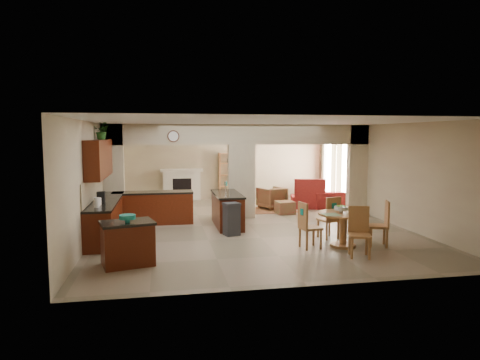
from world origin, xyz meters
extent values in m
plane|color=#7D6D57|center=(0.00, 0.00, 0.00)|extent=(10.00, 10.00, 0.00)
plane|color=white|center=(0.00, 0.00, 2.80)|extent=(10.00, 10.00, 0.00)
plane|color=#C5B990|center=(0.00, 5.00, 1.40)|extent=(8.00, 0.00, 8.00)
plane|color=#C5B990|center=(0.00, -5.00, 1.40)|extent=(8.00, 0.00, 8.00)
plane|color=#C5B990|center=(-4.00, 0.00, 1.40)|extent=(0.00, 10.00, 10.00)
plane|color=#C5B990|center=(4.00, 0.00, 1.40)|extent=(0.00, 10.00, 10.00)
cube|color=#C5B990|center=(-3.70, 1.00, 1.40)|extent=(0.60, 0.25, 2.80)
cube|color=#C5B990|center=(0.00, 1.00, 1.10)|extent=(0.80, 0.25, 2.20)
cube|color=#C5B990|center=(3.70, 1.00, 1.40)|extent=(0.60, 0.25, 2.80)
cube|color=#C5B990|center=(0.00, 1.00, 2.50)|extent=(8.00, 0.25, 0.60)
cube|color=#3A1406|center=(-3.70, -0.80, 0.43)|extent=(0.60, 3.20, 0.86)
cube|color=black|center=(-3.70, -0.80, 0.89)|extent=(0.62, 3.22, 0.05)
cube|color=tan|center=(-3.98, -0.80, 1.20)|extent=(0.02, 3.20, 0.55)
cube|color=#3A1406|center=(-2.60, 0.57, 0.43)|extent=(2.20, 0.60, 0.86)
cube|color=black|center=(-2.60, 0.57, 0.89)|extent=(2.22, 0.62, 0.05)
cube|color=#3A1406|center=(-3.82, -0.80, 1.92)|extent=(0.35, 2.40, 0.90)
cube|color=#3A1406|center=(-0.60, -0.10, 0.43)|extent=(0.65, 1.80, 0.86)
cube|color=black|center=(-0.60, -0.10, 0.89)|extent=(0.70, 1.85, 0.05)
cube|color=silver|center=(-0.60, -0.95, 0.42)|extent=(0.58, 0.04, 0.70)
cylinder|color=#492518|center=(-2.00, 0.85, 2.45)|extent=(0.34, 0.03, 0.34)
cube|color=brown|center=(1.20, 2.10, 0.01)|extent=(1.60, 1.30, 0.01)
cube|color=beige|center=(-1.60, 4.84, 0.55)|extent=(1.40, 0.28, 1.10)
cube|color=black|center=(-1.60, 4.70, 0.50)|extent=(0.70, 0.04, 0.70)
cube|color=beige|center=(-1.60, 4.82, 1.15)|extent=(1.60, 0.35, 0.10)
cube|color=#A16D37|center=(0.35, 4.82, 0.90)|extent=(1.00, 0.32, 1.80)
cube|color=white|center=(3.97, 2.30, 1.20)|extent=(0.02, 0.90, 1.90)
cube|color=white|center=(3.97, 4.00, 1.20)|extent=(0.02, 0.90, 1.90)
cube|color=white|center=(3.97, 3.15, 1.05)|extent=(0.02, 0.70, 2.10)
cube|color=#431F1B|center=(3.93, 1.70, 1.20)|extent=(0.10, 0.28, 2.30)
cube|color=#431F1B|center=(3.93, 2.90, 1.20)|extent=(0.10, 0.28, 2.30)
cube|color=#431F1B|center=(3.93, 3.40, 1.20)|extent=(0.10, 0.28, 2.30)
cube|color=#431F1B|center=(3.93, 4.60, 1.20)|extent=(0.10, 0.28, 2.30)
cylinder|color=white|center=(1.50, 3.00, 2.56)|extent=(1.00, 1.00, 0.10)
cube|color=#3A1406|center=(-3.01, -3.26, 0.40)|extent=(1.06, 0.86, 0.80)
cube|color=black|center=(-3.01, -3.26, 0.82)|extent=(1.12, 0.92, 0.05)
cylinder|color=#138373|center=(-2.99, -3.34, 0.92)|extent=(0.31, 0.31, 0.14)
cube|color=#2B2B2D|center=(-0.66, -1.21, 0.38)|extent=(0.43, 0.39, 0.75)
cylinder|color=#A16D37|center=(1.62, -2.72, 0.74)|extent=(1.12, 1.12, 0.04)
cylinder|color=#A16D37|center=(1.62, -2.72, 0.38)|extent=(0.16, 0.16, 0.72)
cylinder|color=#A16D37|center=(1.62, -2.72, 0.03)|extent=(0.57, 0.57, 0.06)
cylinder|color=#54A323|center=(1.58, -2.67, 0.84)|extent=(0.30, 0.30, 0.16)
imported|color=maroon|center=(3.30, 3.20, 0.40)|extent=(2.80, 1.21, 0.80)
cube|color=maroon|center=(2.53, 2.37, 0.20)|extent=(1.17, 1.03, 0.41)
imported|color=maroon|center=(1.31, 2.40, 0.37)|extent=(1.03, 1.05, 0.73)
cube|color=maroon|center=(1.48, 1.41, 0.20)|extent=(0.59, 0.59, 0.39)
imported|color=#174913|center=(-3.82, -0.13, 2.59)|extent=(0.46, 0.42, 0.44)
cube|color=#A16D37|center=(1.59, -1.91, 0.45)|extent=(0.52, 0.52, 0.05)
cube|color=#A16D37|center=(1.71, -1.70, 0.22)|extent=(0.04, 0.04, 0.44)
cube|color=#A16D37|center=(1.38, -1.80, 0.22)|extent=(0.04, 0.04, 0.44)
cube|color=#A16D37|center=(1.80, -2.03, 0.22)|extent=(0.04, 0.04, 0.44)
cube|color=#A16D37|center=(1.47, -2.12, 0.22)|extent=(0.04, 0.04, 0.44)
cube|color=#A16D37|center=(1.64, -2.10, 0.75)|extent=(0.42, 0.15, 0.55)
cube|color=#138373|center=(1.65, -2.12, 0.82)|extent=(0.14, 0.05, 0.14)
cube|color=#A16D37|center=(2.40, -2.81, 0.45)|extent=(0.53, 0.53, 0.05)
cube|color=#A16D37|center=(2.30, -2.59, 0.22)|extent=(0.04, 0.04, 0.44)
cube|color=#A16D37|center=(2.19, -2.91, 0.22)|extent=(0.04, 0.04, 0.44)
cube|color=#A16D37|center=(2.62, -2.70, 0.22)|extent=(0.04, 0.04, 0.44)
cube|color=#A16D37|center=(2.51, -3.02, 0.22)|extent=(0.04, 0.04, 0.44)
cube|color=#A16D37|center=(2.58, -2.87, 0.75)|extent=(0.18, 0.41, 0.55)
cube|color=#138373|center=(2.61, -2.88, 0.82)|extent=(0.06, 0.14, 0.14)
cube|color=#A16D37|center=(1.60, -3.56, 0.45)|extent=(0.52, 0.52, 0.05)
cube|color=#A16D37|center=(1.39, -3.67, 0.22)|extent=(0.04, 0.04, 0.44)
cube|color=#A16D37|center=(1.71, -3.77, 0.22)|extent=(0.04, 0.04, 0.44)
cube|color=#A16D37|center=(1.49, -3.35, 0.22)|extent=(0.04, 0.04, 0.44)
cube|color=#A16D37|center=(1.81, -3.44, 0.22)|extent=(0.04, 0.04, 0.44)
cube|color=#A16D37|center=(1.66, -3.38, 0.75)|extent=(0.41, 0.16, 0.55)
cube|color=#138373|center=(1.66, -3.35, 0.82)|extent=(0.14, 0.05, 0.14)
cube|color=#A16D37|center=(0.85, -2.71, 0.45)|extent=(0.48, 0.48, 0.05)
cube|color=#A16D37|center=(1.05, -2.85, 0.22)|extent=(0.04, 0.04, 0.44)
cube|color=#A16D37|center=(1.00, -2.51, 0.22)|extent=(0.04, 0.04, 0.44)
cube|color=#A16D37|center=(0.71, -2.90, 0.22)|extent=(0.04, 0.04, 0.44)
cube|color=#A16D37|center=(0.66, -2.56, 0.22)|extent=(0.04, 0.04, 0.44)
cube|color=#A16D37|center=(0.67, -2.73, 0.75)|extent=(0.10, 0.42, 0.55)
cube|color=#138373|center=(0.64, -2.74, 0.82)|extent=(0.03, 0.14, 0.14)
camera|label=1|loc=(-2.33, -11.51, 2.48)|focal=32.00mm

